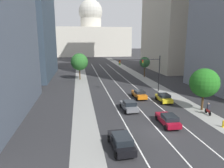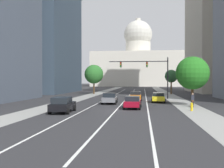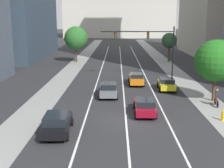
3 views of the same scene
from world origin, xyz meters
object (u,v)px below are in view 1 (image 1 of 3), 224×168
Objects in this scene: car_gray at (129,105)px; street_tree_mid_right at (145,62)px; street_tree_far_right at (204,83)px; capitol_building at (91,37)px; fire_hydrant at (223,124)px; cyclist at (208,109)px; car_black at (121,142)px; traffic_signal_mast at (144,66)px; street_tree_near_left at (79,62)px; car_orange at (139,94)px; car_yellow at (164,98)px; car_crimson at (168,119)px.

car_gray is 0.76× the size of street_tree_mid_right.
car_gray is 0.69× the size of street_tree_far_right.
street_tree_far_right is (9.32, -118.49, -8.13)m from capitol_building.
fire_hydrant is 4.44m from cyclist.
traffic_signal_mast is (9.17, 21.71, 4.46)m from car_black.
fire_hydrant is 7.42m from street_tree_far_right.
street_tree_far_right reaches higher than car_gray.
street_tree_near_left reaches higher than street_tree_far_right.
car_orange is 0.79× the size of street_tree_mid_right.
car_orange reaches higher than car_yellow.
car_orange is 4.63m from car_yellow.
car_orange is at bearing 1.55° from car_crimson.
car_orange is at bearing -110.45° from street_tree_mid_right.
car_black is 17.58m from car_yellow.
car_gray is 1.05× the size of car_yellow.
street_tree_mid_right reaches higher than car_black.
street_tree_far_right is (0.30, 1.95, 3.38)m from cyclist.
traffic_signal_mast is 1.64× the size of street_tree_far_right.
car_yellow is (10.43, 14.14, -0.06)m from car_black.
car_yellow is at bearing -39.13° from car_black.
car_yellow is 7.21m from street_tree_far_right.
street_tree_near_left reaches higher than car_gray.
fire_hydrant is at bearing 174.11° from cyclist.
car_gray is at bearing -117.72° from traffic_signal_mast.
street_tree_near_left reaches higher than car_black.
traffic_signal_mast is (2.21, 4.51, 4.51)m from car_orange.
street_tree_near_left is at bearing -95.62° from capitol_building.
cyclist is at bearing -110.21° from car_gray.
street_tree_mid_right is (1.38, 35.02, 3.80)m from fire_hydrant.
street_tree_near_left is 1.10× the size of street_tree_far_right.
street_tree_near_left is at bearing 27.73° from car_orange.
street_tree_near_left is at bearing -178.31° from street_tree_mid_right.
capitol_building is 11.01× the size of car_orange.
traffic_signal_mast is at bearing -87.87° from capitol_building.
street_tree_far_right is at bearing -57.14° from street_tree_near_left.
car_gray is 7.68m from car_yellow.
car_gray is at bearing 77.51° from cyclist.
car_black is 1.02× the size of car_orange.
capitol_building reaches higher than car_orange.
capitol_building is 29.40× the size of cyclist.
car_crimson is at bearing 162.37° from car_yellow.
street_tree_near_left is at bearing 2.88° from car_black.
capitol_building is 12.01× the size of car_yellow.
car_gray is 27.87m from street_tree_near_left.
traffic_signal_mast reaches higher than street_tree_far_right.
cyclist reaches higher than car_gray.
street_tree_near_left is at bearing 116.29° from fire_hydrant.
car_crimson is (1.74, -123.07, -11.61)m from capitol_building.
car_black is 37.90m from street_tree_near_left.
street_tree_near_left reaches higher than car_orange.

